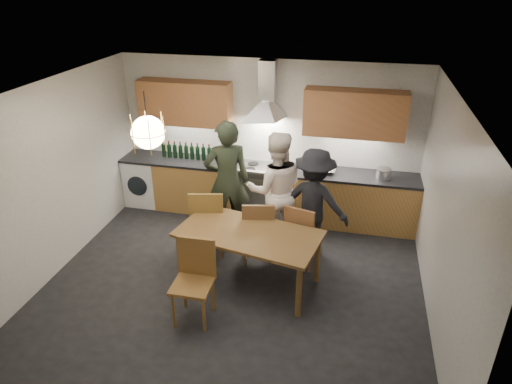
% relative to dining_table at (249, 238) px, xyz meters
% --- Properties ---
extents(ground, '(5.00, 5.00, 0.00)m').
position_rel_dining_table_xyz_m(ground, '(-0.19, -0.06, -0.69)').
color(ground, black).
rests_on(ground, ground).
extents(room_shell, '(5.02, 4.52, 2.61)m').
position_rel_dining_table_xyz_m(room_shell, '(-0.19, -0.06, 1.02)').
color(room_shell, silver).
rests_on(room_shell, ground).
extents(counter_run, '(5.00, 0.62, 0.90)m').
position_rel_dining_table_xyz_m(counter_run, '(-0.16, 1.89, -0.24)').
color(counter_run, tan).
rests_on(counter_run, ground).
extents(range_stove, '(0.90, 0.60, 0.92)m').
position_rel_dining_table_xyz_m(range_stove, '(-0.19, 1.89, -0.25)').
color(range_stove, silver).
rests_on(range_stove, ground).
extents(wall_fixtures, '(4.30, 0.54, 1.10)m').
position_rel_dining_table_xyz_m(wall_fixtures, '(-0.19, 2.01, 1.18)').
color(wall_fixtures, '#C07C4A').
rests_on(wall_fixtures, ground).
extents(pendant_lamp, '(0.43, 0.43, 0.70)m').
position_rel_dining_table_xyz_m(pendant_lamp, '(-1.19, -0.16, 1.41)').
color(pendant_lamp, black).
rests_on(pendant_lamp, ground).
extents(dining_table, '(1.99, 1.27, 0.78)m').
position_rel_dining_table_xyz_m(dining_table, '(0.00, 0.00, 0.00)').
color(dining_table, brown).
rests_on(dining_table, ground).
extents(chair_back_left, '(0.57, 0.57, 1.06)m').
position_rel_dining_table_xyz_m(chair_back_left, '(-0.74, 0.52, -0.08)').
color(chair_back_left, brown).
rests_on(chair_back_left, ground).
extents(chair_back_mid, '(0.53, 0.53, 0.99)m').
position_rel_dining_table_xyz_m(chair_back_mid, '(0.03, 0.47, -0.12)').
color(chair_back_mid, brown).
rests_on(chair_back_mid, ground).
extents(chair_back_right, '(0.55, 0.55, 0.98)m').
position_rel_dining_table_xyz_m(chair_back_right, '(0.63, 0.52, -0.13)').
color(chair_back_right, brown).
rests_on(chair_back_right, ground).
extents(chair_front, '(0.47, 0.47, 1.03)m').
position_rel_dining_table_xyz_m(chair_front, '(-0.48, -0.77, -0.10)').
color(chair_front, brown).
rests_on(chair_front, ground).
extents(person_left, '(0.82, 0.70, 1.91)m').
position_rel_dining_table_xyz_m(person_left, '(-0.60, 1.10, 0.27)').
color(person_left, black).
rests_on(person_left, ground).
extents(person_mid, '(1.04, 0.91, 1.81)m').
position_rel_dining_table_xyz_m(person_mid, '(0.16, 1.06, 0.22)').
color(person_mid, white).
rests_on(person_mid, ground).
extents(person_right, '(1.15, 0.80, 1.62)m').
position_rel_dining_table_xyz_m(person_right, '(0.74, 0.98, 0.12)').
color(person_right, black).
rests_on(person_right, ground).
extents(mixing_bowl, '(0.29, 0.29, 0.07)m').
position_rel_dining_table_xyz_m(mixing_bowl, '(0.85, 1.87, 0.24)').
color(mixing_bowl, '#ACADB0').
rests_on(mixing_bowl, counter_run).
extents(stock_pot, '(0.22, 0.22, 0.15)m').
position_rel_dining_table_xyz_m(stock_pot, '(1.72, 1.85, 0.29)').
color(stock_pot, silver).
rests_on(stock_pot, counter_run).
extents(wine_bottles, '(0.90, 0.07, 0.29)m').
position_rel_dining_table_xyz_m(wine_bottles, '(-1.57, 1.95, 0.36)').
color(wine_bottles, black).
rests_on(wine_bottles, counter_run).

